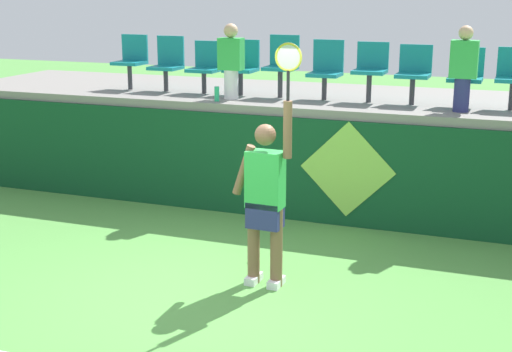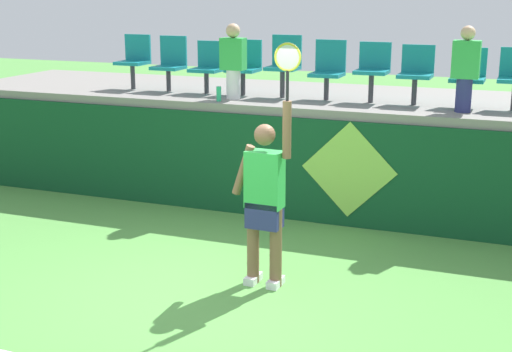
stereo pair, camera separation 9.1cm
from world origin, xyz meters
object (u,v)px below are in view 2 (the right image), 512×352
at_px(tennis_player, 265,197).
at_px(stadium_chair_5, 328,68).
at_px(stadium_chair_3, 245,65).
at_px(stadium_chair_7, 416,71).
at_px(stadium_chair_2, 208,65).
at_px(stadium_chair_4, 284,62).
at_px(stadium_chair_8, 468,74).
at_px(stadium_chair_1, 170,62).
at_px(water_bottle, 219,94).
at_px(stadium_chair_6, 373,68).
at_px(spectator_1, 233,60).
at_px(stadium_chair_0, 135,58).
at_px(spectator_0, 466,68).
at_px(tennis_ball, 251,260).

xyz_separation_m(tennis_player, stadium_chair_5, (-0.23, 3.17, 1.00)).
distance_m(stadium_chair_3, stadium_chair_7, 2.49).
bearing_deg(stadium_chair_2, stadium_chair_5, 0.17).
relative_size(stadium_chair_4, stadium_chair_8, 1.13).
relative_size(stadium_chair_3, stadium_chair_8, 1.03).
distance_m(tennis_player, stadium_chair_1, 4.30).
bearing_deg(water_bottle, stadium_chair_5, 28.14).
distance_m(stadium_chair_6, stadium_chair_7, 0.59).
xyz_separation_m(stadium_chair_5, spectator_1, (-1.27, -0.44, 0.11)).
relative_size(stadium_chair_0, spectator_0, 0.77).
height_order(stadium_chair_1, spectator_0, spectator_0).
distance_m(stadium_chair_6, spectator_1, 1.95).
xyz_separation_m(stadium_chair_5, stadium_chair_6, (0.63, -0.01, 0.03)).
distance_m(stadium_chair_3, stadium_chair_5, 1.27).
relative_size(stadium_chair_8, spectator_0, 0.72).
bearing_deg(stadium_chair_1, spectator_1, -19.74).
distance_m(water_bottle, stadium_chair_6, 2.16).
height_order(stadium_chair_5, spectator_0, spectator_0).
relative_size(stadium_chair_0, stadium_chair_4, 0.94).
bearing_deg(stadium_chair_3, stadium_chair_4, 0.24).
bearing_deg(tennis_player, stadium_chair_7, 72.62).
distance_m(tennis_ball, stadium_chair_0, 4.44).
distance_m(tennis_ball, stadium_chair_3, 3.46).
bearing_deg(spectator_0, stadium_chair_0, 175.23).
xyz_separation_m(water_bottle, spectator_0, (3.27, 0.31, 0.46)).
height_order(stadium_chair_6, spectator_0, spectator_0).
bearing_deg(stadium_chair_7, stadium_chair_5, 179.60).
xyz_separation_m(stadium_chair_5, stadium_chair_8, (1.90, -0.01, -0.01)).
bearing_deg(stadium_chair_1, spectator_0, -5.52).
distance_m(water_bottle, stadium_chair_2, 0.93).
distance_m(stadium_chair_1, stadium_chair_5, 2.49).
relative_size(tennis_ball, spectator_1, 0.06).
distance_m(stadium_chair_3, stadium_chair_4, 0.61).
bearing_deg(stadium_chair_4, spectator_1, -144.42).
bearing_deg(tennis_ball, spectator_1, 117.33).
distance_m(water_bottle, spectator_1, 0.54).
relative_size(water_bottle, stadium_chair_8, 0.27).
distance_m(tennis_ball, stadium_chair_1, 4.04).
bearing_deg(tennis_player, stadium_chair_6, 82.79).
relative_size(water_bottle, stadium_chair_6, 0.25).
bearing_deg(stadium_chair_2, stadium_chair_8, -0.03).
bearing_deg(stadium_chair_0, stadium_chair_1, 0.54).
distance_m(stadium_chair_4, spectator_0, 2.59).
relative_size(stadium_chair_0, stadium_chair_7, 1.05).
height_order(stadium_chair_4, stadium_chair_6, stadium_chair_4).
height_order(stadium_chair_4, stadium_chair_8, stadium_chair_4).
xyz_separation_m(tennis_ball, stadium_chair_6, (0.77, 2.63, 1.97)).
height_order(tennis_ball, stadium_chair_8, stadium_chair_8).
bearing_deg(stadium_chair_1, water_bottle, -32.94).
height_order(stadium_chair_3, stadium_chair_8, stadium_chair_3).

